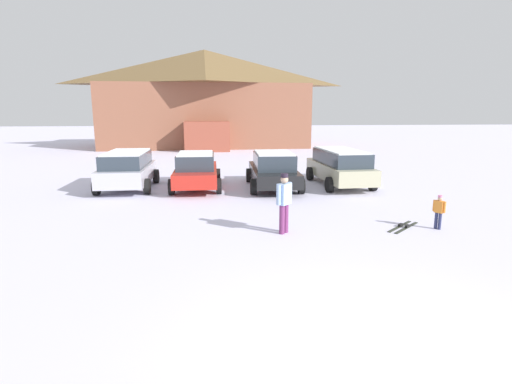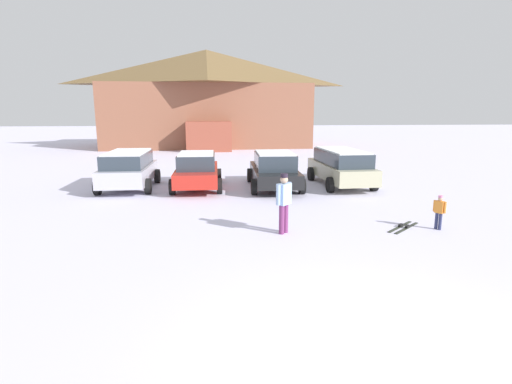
{
  "view_description": "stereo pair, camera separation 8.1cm",
  "coord_description": "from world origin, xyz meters",
  "px_view_note": "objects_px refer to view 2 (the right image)",
  "views": [
    {
      "loc": [
        -2.25,
        -4.77,
        3.37
      ],
      "look_at": [
        -1.11,
        6.92,
        0.92
      ],
      "focal_mm": 28.0,
      "sensor_mm": 36.0,
      "label": 1
    },
    {
      "loc": [
        -2.17,
        -4.78,
        3.37
      ],
      "look_at": [
        -1.11,
        6.92,
        0.92
      ],
      "focal_mm": 28.0,
      "sensor_mm": 36.0,
      "label": 2
    }
  ],
  "objects_px": {
    "parked_beige_suv": "(341,166)",
    "skier_adult_in_blue_parka": "(284,200)",
    "ski_lodge": "(207,98)",
    "parked_silver_wagon": "(129,168)",
    "pair_of_skis": "(404,227)",
    "parked_red_sedan": "(197,170)",
    "skier_child_in_orange_jacket": "(439,210)",
    "parked_black_sedan": "(274,170)"
  },
  "relations": [
    {
      "from": "parked_black_sedan",
      "to": "skier_child_in_orange_jacket",
      "type": "distance_m",
      "value": 7.58
    },
    {
      "from": "parked_black_sedan",
      "to": "parked_beige_suv",
      "type": "height_order",
      "value": "parked_beige_suv"
    },
    {
      "from": "parked_black_sedan",
      "to": "parked_beige_suv",
      "type": "distance_m",
      "value": 3.06
    },
    {
      "from": "ski_lodge",
      "to": "parked_red_sedan",
      "type": "height_order",
      "value": "ski_lodge"
    },
    {
      "from": "parked_red_sedan",
      "to": "parked_beige_suv",
      "type": "bearing_deg",
      "value": 0.62
    },
    {
      "from": "parked_black_sedan",
      "to": "skier_adult_in_blue_parka",
      "type": "height_order",
      "value": "skier_adult_in_blue_parka"
    },
    {
      "from": "parked_silver_wagon",
      "to": "ski_lodge",
      "type": "bearing_deg",
      "value": 82.2
    },
    {
      "from": "skier_adult_in_blue_parka",
      "to": "skier_child_in_orange_jacket",
      "type": "bearing_deg",
      "value": -0.67
    },
    {
      "from": "parked_silver_wagon",
      "to": "parked_beige_suv",
      "type": "xyz_separation_m",
      "value": [
        9.29,
        -0.1,
        0.0
      ]
    },
    {
      "from": "parked_red_sedan",
      "to": "skier_adult_in_blue_parka",
      "type": "height_order",
      "value": "skier_adult_in_blue_parka"
    },
    {
      "from": "pair_of_skis",
      "to": "ski_lodge",
      "type": "bearing_deg",
      "value": 103.09
    },
    {
      "from": "parked_beige_suv",
      "to": "skier_child_in_orange_jacket",
      "type": "distance_m",
      "value": 6.87
    },
    {
      "from": "ski_lodge",
      "to": "skier_adult_in_blue_parka",
      "type": "xyz_separation_m",
      "value": [
        2.8,
        -27.53,
        -3.44
      ]
    },
    {
      "from": "ski_lodge",
      "to": "parked_black_sedan",
      "type": "height_order",
      "value": "ski_lodge"
    },
    {
      "from": "parked_red_sedan",
      "to": "pair_of_skis",
      "type": "relative_size",
      "value": 3.31
    },
    {
      "from": "parked_beige_suv",
      "to": "pair_of_skis",
      "type": "bearing_deg",
      "value": -90.93
    },
    {
      "from": "parked_black_sedan",
      "to": "parked_beige_suv",
      "type": "relative_size",
      "value": 0.98
    },
    {
      "from": "ski_lodge",
      "to": "skier_child_in_orange_jacket",
      "type": "relative_size",
      "value": 19.07
    },
    {
      "from": "skier_child_in_orange_jacket",
      "to": "pair_of_skis",
      "type": "bearing_deg",
      "value": 164.36
    },
    {
      "from": "ski_lodge",
      "to": "pair_of_skis",
      "type": "height_order",
      "value": "ski_lodge"
    },
    {
      "from": "ski_lodge",
      "to": "parked_black_sedan",
      "type": "relative_size",
      "value": 4.04
    },
    {
      "from": "parked_red_sedan",
      "to": "pair_of_skis",
      "type": "height_order",
      "value": "parked_red_sedan"
    },
    {
      "from": "skier_adult_in_blue_parka",
      "to": "skier_child_in_orange_jacket",
      "type": "distance_m",
      "value": 4.46
    },
    {
      "from": "parked_silver_wagon",
      "to": "pair_of_skis",
      "type": "xyz_separation_m",
      "value": [
        9.19,
        -6.67,
        -0.86
      ]
    },
    {
      "from": "skier_adult_in_blue_parka",
      "to": "parked_silver_wagon",
      "type": "bearing_deg",
      "value": 129.36
    },
    {
      "from": "parked_red_sedan",
      "to": "skier_child_in_orange_jacket",
      "type": "xyz_separation_m",
      "value": [
        7.16,
        -6.75,
        -0.24
      ]
    },
    {
      "from": "ski_lodge",
      "to": "pair_of_skis",
      "type": "distance_m",
      "value": 28.4
    },
    {
      "from": "parked_red_sedan",
      "to": "ski_lodge",
      "type": "bearing_deg",
      "value": 90.23
    },
    {
      "from": "parked_silver_wagon",
      "to": "parked_red_sedan",
      "type": "bearing_deg",
      "value": -3.26
    },
    {
      "from": "skier_adult_in_blue_parka",
      "to": "ski_lodge",
      "type": "bearing_deg",
      "value": 95.81
    },
    {
      "from": "parked_silver_wagon",
      "to": "pair_of_skis",
      "type": "relative_size",
      "value": 3.11
    },
    {
      "from": "parked_silver_wagon",
      "to": "parked_beige_suv",
      "type": "bearing_deg",
      "value": -0.6
    },
    {
      "from": "parked_beige_suv",
      "to": "skier_adult_in_blue_parka",
      "type": "xyz_separation_m",
      "value": [
        -3.66,
        -6.77,
        0.06
      ]
    },
    {
      "from": "parked_silver_wagon",
      "to": "skier_adult_in_blue_parka",
      "type": "relative_size",
      "value": 2.42
    },
    {
      "from": "skier_adult_in_blue_parka",
      "to": "pair_of_skis",
      "type": "relative_size",
      "value": 1.28
    },
    {
      "from": "parked_red_sedan",
      "to": "parked_beige_suv",
      "type": "height_order",
      "value": "parked_beige_suv"
    },
    {
      "from": "parked_silver_wagon",
      "to": "parked_black_sedan",
      "type": "bearing_deg",
      "value": -3.5
    },
    {
      "from": "skier_adult_in_blue_parka",
      "to": "skier_child_in_orange_jacket",
      "type": "xyz_separation_m",
      "value": [
        4.45,
        -0.05,
        -0.38
      ]
    },
    {
      "from": "ski_lodge",
      "to": "parked_silver_wagon",
      "type": "height_order",
      "value": "ski_lodge"
    },
    {
      "from": "skier_adult_in_blue_parka",
      "to": "pair_of_skis",
      "type": "height_order",
      "value": "skier_adult_in_blue_parka"
    },
    {
      "from": "parked_red_sedan",
      "to": "skier_child_in_orange_jacket",
      "type": "bearing_deg",
      "value": -43.3
    },
    {
      "from": "parked_red_sedan",
      "to": "skier_adult_in_blue_parka",
      "type": "distance_m",
      "value": 7.23
    }
  ]
}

